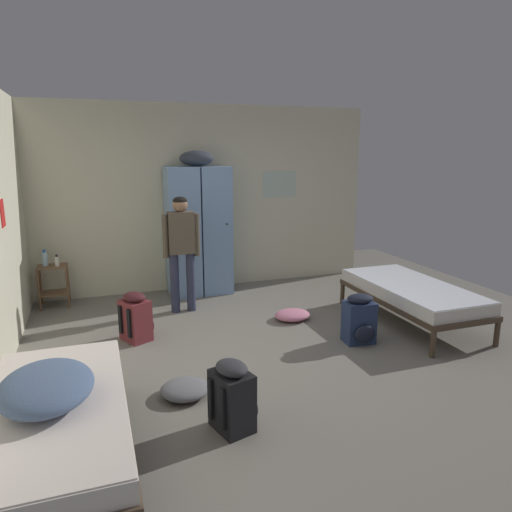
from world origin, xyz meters
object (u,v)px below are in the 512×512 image
at_px(locker_bank, 198,228).
at_px(clothes_pile_grey, 185,389).
at_px(bed_left_front, 57,417).
at_px(clothes_pile_pink, 292,315).
at_px(bedding_heap, 46,387).
at_px(person_traveler, 181,243).
at_px(lotion_bottle, 57,261).
at_px(backpack_navy, 359,320).
at_px(water_bottle, 45,259).
at_px(backpack_black, 233,397).
at_px(bed_right, 412,292).
at_px(backpack_maroon, 136,318).
at_px(shelf_unit, 54,282).

relative_size(locker_bank, clothes_pile_grey, 4.82).
height_order(bed_left_front, clothes_pile_pink, bed_left_front).
height_order(bedding_heap, clothes_pile_grey, bedding_heap).
relative_size(person_traveler, lotion_bottle, 9.77).
bearing_deg(backpack_navy, clothes_pile_grey, -165.68).
bearing_deg(bedding_heap, locker_bank, 63.35).
bearing_deg(locker_bank, bed_left_front, -115.93).
xyz_separation_m(locker_bank, person_traveler, (-0.39, -0.75, -0.06)).
relative_size(water_bottle, lotion_bottle, 1.43).
bearing_deg(backpack_black, bed_right, 28.18).
relative_size(bed_right, lotion_bottle, 12.32).
bearing_deg(backpack_maroon, lotion_bottle, 120.06).
relative_size(lotion_bottle, backpack_black, 0.28).
xyz_separation_m(bed_right, backpack_maroon, (-3.23, 0.55, -0.12)).
bearing_deg(clothes_pile_pink, locker_bank, 118.61).
relative_size(locker_bank, backpack_black, 3.76).
bearing_deg(clothes_pile_grey, water_bottle, 113.51).
relative_size(backpack_navy, backpack_black, 1.00).
bearing_deg(lotion_bottle, bed_right, -26.57).
bearing_deg(shelf_unit, bed_right, -26.62).
distance_m(lotion_bottle, backpack_navy, 3.98).
xyz_separation_m(person_traveler, backpack_black, (-0.15, -2.77, -0.65)).
xyz_separation_m(shelf_unit, backpack_maroon, (0.94, -1.54, -0.09)).
height_order(water_bottle, backpack_navy, water_bottle).
distance_m(bed_right, clothes_pile_grey, 3.09).
xyz_separation_m(locker_bank, backpack_navy, (1.24, -2.41, -0.71)).
bearing_deg(water_bottle, backpack_black, -66.53).
bearing_deg(backpack_navy, bedding_heap, -159.06).
bearing_deg(shelf_unit, backpack_maroon, -58.64).
height_order(bedding_heap, lotion_bottle, lotion_bottle).
distance_m(backpack_navy, backpack_maroon, 2.46).
distance_m(clothes_pile_grey, clothes_pile_pink, 2.14).
bearing_deg(clothes_pile_grey, bedding_heap, -147.35).
relative_size(water_bottle, clothes_pile_grey, 0.51).
relative_size(bed_left_front, person_traveler, 1.26).
xyz_separation_m(locker_bank, clothes_pile_pink, (0.83, -1.52, -0.91)).
bearing_deg(shelf_unit, bed_left_front, -86.03).
bearing_deg(bed_right, water_bottle, 153.60).
xyz_separation_m(locker_bank, shelf_unit, (-2.00, 0.01, -0.62)).
relative_size(shelf_unit, bedding_heap, 0.76).
height_order(water_bottle, lotion_bottle, water_bottle).
bearing_deg(locker_bank, clothes_pile_pink, -61.39).
xyz_separation_m(person_traveler, clothes_pile_grey, (-0.40, -2.18, -0.85)).
xyz_separation_m(water_bottle, clothes_pile_grey, (1.29, -2.96, -0.61)).
bearing_deg(locker_bank, bed_right, -43.80).
xyz_separation_m(person_traveler, water_bottle, (-1.69, 0.78, -0.24)).
distance_m(bed_right, bedding_heap, 4.23).
distance_m(shelf_unit, backpack_maroon, 1.80).
xyz_separation_m(backpack_navy, clothes_pile_grey, (-2.03, -0.52, -0.20)).
height_order(locker_bank, backpack_maroon, locker_bank).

